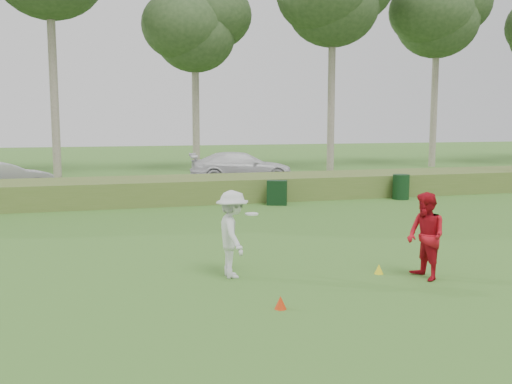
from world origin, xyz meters
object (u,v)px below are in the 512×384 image
object	(u,v)px
cone_orange	(280,303)
cone_yellow	(379,269)
player_white	(232,234)
car_right	(242,167)
player_red	(426,236)
utility_cabinet	(277,193)
trash_bin	(401,187)
car_mid	(4,177)

from	to	relation	value
cone_orange	cone_yellow	bearing A→B (deg)	30.15
player_white	cone_orange	xyz separation A→B (m)	(0.31, -2.15, -0.77)
cone_orange	car_right	bearing A→B (deg)	77.60
player_red	car_right	bearing A→B (deg)	174.77
cone_yellow	utility_cabinet	size ratio (longest dim) A/B	0.22
trash_bin	car_mid	bearing A→B (deg)	158.96
cone_yellow	cone_orange	bearing A→B (deg)	-149.85
trash_bin	car_right	xyz separation A→B (m)	(-4.71, 7.26, 0.31)
player_red	player_white	bearing A→B (deg)	-111.01
player_white	player_red	size ratio (longest dim) A/B	1.01
car_mid	car_right	distance (m)	10.86
utility_cabinet	car_right	xyz separation A→B (m)	(0.53, 7.38, 0.35)
player_white	player_red	world-z (taller)	player_white
player_white	trash_bin	bearing A→B (deg)	-44.56
player_white	trash_bin	size ratio (longest dim) A/B	1.77
cone_orange	player_red	bearing A→B (deg)	15.84
cone_yellow	utility_cabinet	bearing A→B (deg)	84.56
trash_bin	car_right	distance (m)	8.66
player_red	car_right	distance (m)	17.69
trash_bin	player_red	bearing A→B (deg)	-117.69
player_white	cone_yellow	size ratio (longest dim) A/B	8.61
car_mid	cone_orange	bearing A→B (deg)	178.67
player_white	car_right	size ratio (longest dim) A/B	0.34
player_white	utility_cabinet	size ratio (longest dim) A/B	1.91
player_white	cone_yellow	distance (m)	3.11
cone_orange	utility_cabinet	distance (m)	11.80
utility_cabinet	car_right	world-z (taller)	car_right
trash_bin	player_white	bearing A→B (deg)	-134.70
player_red	cone_orange	world-z (taller)	player_red
cone_orange	cone_yellow	xyz separation A→B (m)	(2.64, 1.53, -0.01)
car_mid	car_right	size ratio (longest dim) A/B	0.77
player_red	trash_bin	size ratio (longest dim) A/B	1.75
cone_yellow	trash_bin	world-z (taller)	trash_bin
player_red	utility_cabinet	distance (m)	10.31
player_red	car_right	world-z (taller)	player_red
player_white	car_mid	world-z (taller)	player_white
cone_orange	trash_bin	world-z (taller)	trash_bin
utility_cabinet	car_mid	world-z (taller)	car_mid
car_mid	cone_yellow	bearing A→B (deg)	-171.86
player_white	car_mid	size ratio (longest dim) A/B	0.44
cone_orange	player_white	bearing A→B (deg)	98.27
cone_yellow	trash_bin	distance (m)	11.60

